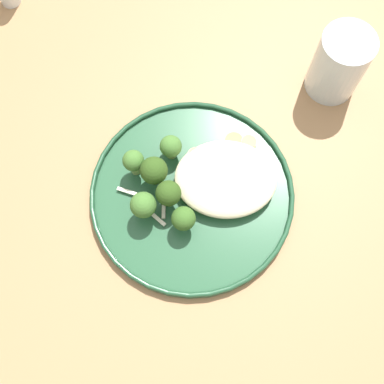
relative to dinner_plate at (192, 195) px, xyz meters
The scene contains 22 objects.
ground 0.75m from the dinner_plate, 124.49° to the right, with size 6.00×6.00×0.00m, color #665B51.
wooden_dining_table 0.10m from the dinner_plate, 124.49° to the right, with size 1.40×1.00×0.74m.
dinner_plate is the anchor object (origin of this frame).
noodle_bed 0.05m from the dinner_plate, 157.69° to the right, with size 0.14×0.12×0.03m.
seared_scallop_tilted_round 0.06m from the dinner_plate, 93.68° to the right, with size 0.02×0.02×0.02m.
seared_scallop_large_seared 0.07m from the dinner_plate, 155.35° to the right, with size 0.03×0.03×0.01m.
seared_scallop_half_hidden 0.06m from the dinner_plate, 135.15° to the right, with size 0.03×0.03×0.02m.
seared_scallop_right_edge 0.05m from the dinner_plate, behind, with size 0.03×0.03×0.02m.
seared_scallop_center_golden 0.10m from the dinner_plate, 126.53° to the right, with size 0.03×0.03×0.01m.
seared_scallop_rear_pale 0.11m from the dinner_plate, 136.19° to the right, with size 0.02×0.02×0.01m.
seared_scallop_tiny_bay 0.07m from the dinner_plate, 168.52° to the left, with size 0.03×0.03×0.01m.
broccoli_floret_tall_stalk 0.07m from the dinner_plate, 19.98° to the right, with size 0.04×0.04×0.06m.
broccoli_floret_beside_noodles 0.05m from the dinner_plate, 22.18° to the left, with size 0.04×0.04×0.06m.
broccoli_floret_near_rim 0.08m from the dinner_plate, 24.53° to the left, with size 0.04×0.04×0.06m.
broccoli_floret_right_tilted 0.10m from the dinner_plate, 23.78° to the right, with size 0.03×0.03×0.05m.
broccoli_floret_rear_charred 0.07m from the dinner_plate, 62.35° to the right, with size 0.03×0.03×0.04m.
broccoli_floret_left_leaning 0.06m from the dinner_plate, 77.40° to the left, with size 0.03×0.03×0.05m.
onion_sliver_long_sliver 0.06m from the dinner_plate, 34.34° to the left, with size 0.04×0.01×0.00m, color silver.
onion_sliver_pale_crescent 0.08m from the dinner_plate, ahead, with size 0.05×0.01×0.00m, color silver.
onion_sliver_short_strip 0.04m from the dinner_plate, 18.38° to the left, with size 0.05×0.01×0.00m, color silver.
onion_sliver_curled_piece 0.07m from the dinner_plate, 29.13° to the right, with size 0.05×0.01×0.00m, color silver.
water_glass 0.28m from the dinner_plate, 137.47° to the right, with size 0.08×0.08×0.11m.
Camera 1 is at (0.02, 0.25, 1.41)m, focal length 46.10 mm.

